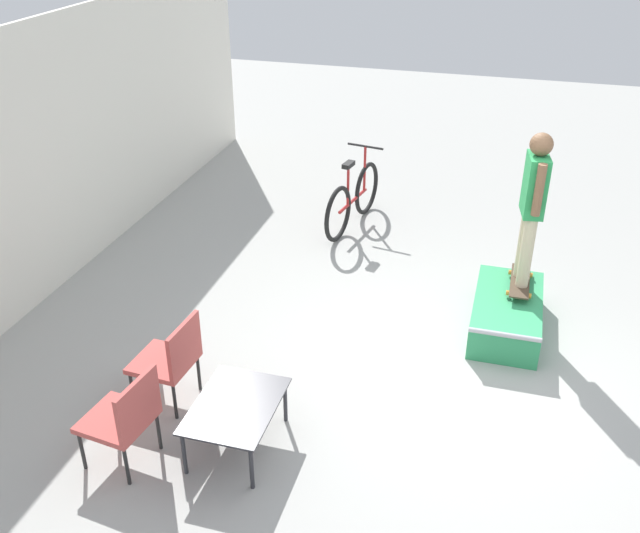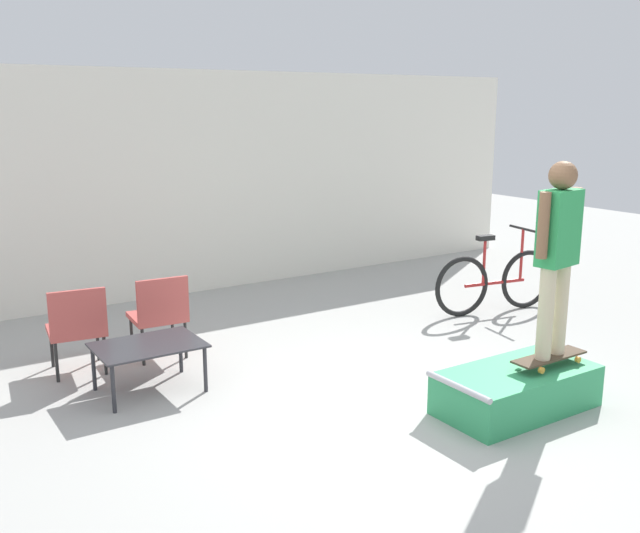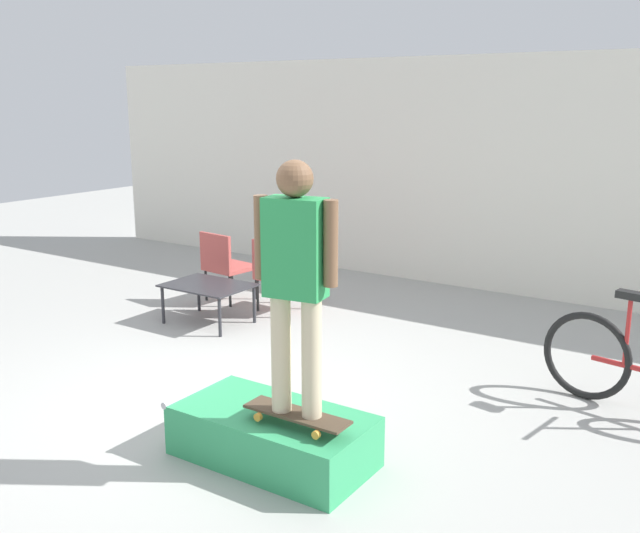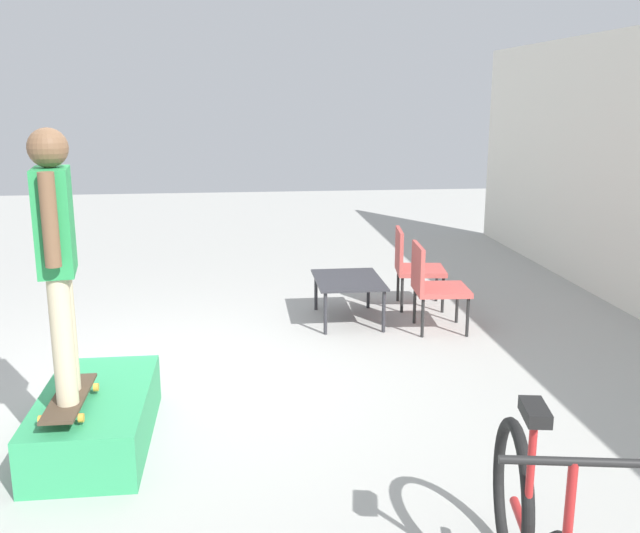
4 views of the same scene
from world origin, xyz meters
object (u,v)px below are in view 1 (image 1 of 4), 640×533
Objects in this scene: skate_ramp_box at (506,314)px; skateboard_on_ramp at (520,281)px; person_skater at (533,198)px; patio_chair_right at (171,357)px; bicycle at (353,199)px; coffee_table at (236,409)px; patio_chair_left at (125,415)px.

skateboard_on_ramp is at bearing -18.90° from skate_ramp_box.
skate_ramp_box is at bearing 161.29° from skateboard_on_ramp.
person_skater is at bearing 0.00° from skateboard_on_ramp.
patio_chair_right is (-2.35, 2.97, -0.93)m from person_skater.
bicycle reaches higher than skate_ramp_box.
skate_ramp_box is 0.83× the size of bicycle.
skateboard_on_ramp is 0.85× the size of patio_chair_right.
bicycle reaches higher than coffee_table.
bicycle is at bearing 43.89° from person_skater.
person_skater is 3.66m from coffee_table.
person_skater reaches higher than coffee_table.
person_skater is at bearing 144.04° from patio_chair_left.
patio_chair_left reaches higher than skateboard_on_ramp.
bicycle reaches higher than patio_chair_left.
bicycle is (4.93, -0.68, -0.09)m from patio_chair_left.
skate_ramp_box is 4.09m from patio_chair_left.
person_skater reaches higher than patio_chair_left.
patio_chair_left is (-2.90, 2.88, 0.31)m from skate_ramp_box.
skateboard_on_ramp is 3.52m from coffee_table.
skate_ramp_box is at bearing -40.25° from coffee_table.
patio_chair_right is at bearing 62.72° from coffee_table.
skateboard_on_ramp reaches higher than coffee_table.
coffee_table is 1.07× the size of patio_chair_left.
patio_chair_right is 4.17m from bicycle.
coffee_table is at bearing 141.67° from skateboard_on_ramp.
person_skater is 1.89× the size of patio_chair_left.
skate_ramp_box is 1.61× the size of patio_chair_left.
person_skater reaches higher than patio_chair_right.
person_skater reaches higher than bicycle.
skateboard_on_ramp is 3.79m from patio_chair_right.
patio_chair_right is 0.51× the size of bicycle.
patio_chair_left is 0.51× the size of bicycle.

